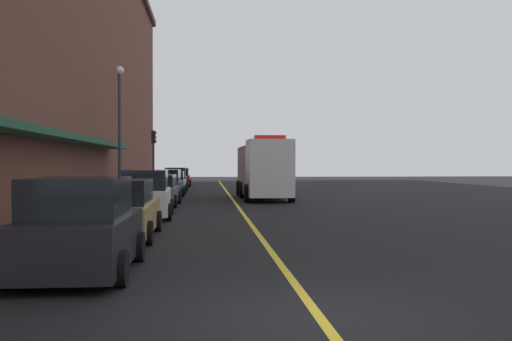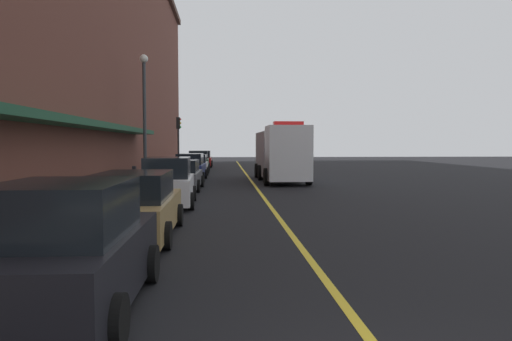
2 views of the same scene
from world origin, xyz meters
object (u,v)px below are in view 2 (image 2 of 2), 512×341
Objects in this scene: parking_meter_2 at (112,185)px; parking_meter_3 at (134,177)px; parked_car_5 at (195,165)px; parked_car_6 at (199,161)px; traffic_light_near at (178,134)px; box_truck at (280,154)px; parking_meter_4 at (164,166)px; parked_car_7 at (202,159)px; parking_meter_1 at (114,184)px; street_lamp_left at (144,106)px; parked_car_3 at (182,176)px; parked_car_2 at (168,183)px; parked_car_4 at (190,168)px; parked_car_0 at (67,252)px; parking_meter_0 at (186,158)px; parked_car_1 at (136,207)px.

parking_meter_3 is (0.00, 3.74, 0.00)m from parking_meter_2.
parked_car_5 is 1.01× the size of parked_car_6.
traffic_light_near is at bearing 89.84° from parking_meter_2.
traffic_light_near is at bearing 164.39° from parked_car_6.
box_truck is 6.74× the size of parking_meter_3.
parking_meter_3 is at bearing -90.00° from parking_meter_4.
box_truck reaches higher than parked_car_7.
parked_car_5 is 20.76m from parking_meter_1.
parking_meter_4 is at bearing 175.55° from parked_car_7.
traffic_light_near is (0.66, 11.58, -1.24)m from street_lamp_left.
parking_meter_3 is at bearing 90.00° from parking_meter_1.
parked_car_6 is (-0.11, 17.63, 0.09)m from parked_car_3.
parked_car_7 is 3.64× the size of parking_meter_2.
parked_car_2 is 2.89m from parking_meter_1.
box_truck is at bearing -96.82° from parked_car_4.
street_lamp_left is (-2.00, 18.52, 3.54)m from parked_car_0.
box_truck is at bearing -14.07° from parked_car_0.
parked_car_5 reaches higher than parking_meter_1.
parking_meter_0 is 1.00× the size of parking_meter_3.
parked_car_0 is 37.62m from parking_meter_0.
parked_car_3 is at bearing -179.95° from parked_car_5.
parked_car_5 reaches higher than parking_meter_4.
parked_car_3 is 0.69× the size of street_lamp_left.
traffic_light_near is at bearing 86.73° from street_lamp_left.
box_truck is 6.74× the size of parking_meter_1.
parked_car_1 is at bearing 179.58° from parked_car_7.
parked_car_1 is 13.93m from street_lamp_left.
traffic_light_near reaches higher than parked_car_3.
parking_meter_3 is at bearing 173.87° from parked_car_4.
street_lamp_left reaches higher than box_truck.
parked_car_0 is 0.46× the size of box_truck.
parked_car_4 is at bearing -78.07° from traffic_light_near.
parked_car_1 is 0.54× the size of box_truck.
parked_car_4 is 14.91m from parking_meter_1.
parking_meter_2 is 13.18m from parking_meter_4.
parked_car_2 is 0.47× the size of box_truck.
parked_car_2 is at bearing -86.81° from parking_meter_0.
box_truck is (5.83, 17.60, 0.95)m from parked_car_1.
parked_car_4 is at bearing -98.72° from box_truck.
parking_meter_2 is (-1.47, -2.71, 0.20)m from parked_car_2.
street_lamp_left is at bearing 174.62° from parked_car_7.
parked_car_5 is at bearing -24.22° from traffic_light_near.
parked_car_7 is 32.52m from parking_meter_1.
traffic_light_near is at bearing 7.49° from parked_car_3.
street_lamp_left is (-1.95, -16.58, 3.57)m from parked_car_6.
parked_car_3 is at bearing -178.62° from parked_car_4.
parking_meter_1 is 10.31m from street_lamp_left.
parking_meter_2 is at bearing -90.00° from parking_meter_0.
parked_car_0 reaches higher than parking_meter_3.
parking_meter_2 is at bearing 177.18° from parked_car_7.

